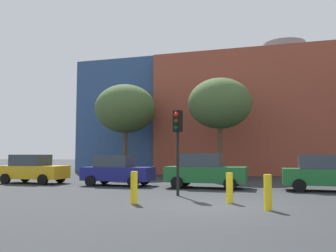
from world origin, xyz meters
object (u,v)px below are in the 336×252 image
traffic_light_island (177,133)px  bollard_yellow_1 (230,188)px  bollard_yellow_2 (268,192)px  bollard_yellow_0 (134,187)px  parked_car_3 (325,173)px  bare_tree_1 (220,104)px  parked_car_2 (205,171)px  parked_car_1 (117,171)px  bare_tree_2 (125,109)px  parked_car_0 (33,169)px

traffic_light_island → bollard_yellow_1: bearing=67.1°
bollard_yellow_2 → bollard_yellow_0: bearing=177.7°
parked_car_3 → bare_tree_1: size_ratio=0.54×
parked_car_2 → traffic_light_island: 4.09m
parked_car_1 → parked_car_2: size_ratio=0.94×
parked_car_2 → bare_tree_1: 8.39m
parked_car_3 → bollard_yellow_1: size_ratio=3.70×
bollard_yellow_1 → traffic_light_island: bearing=145.6°
parked_car_1 → parked_car_3: size_ratio=0.98×
bollard_yellow_1 → bare_tree_1: bearing=99.3°
parked_car_2 → bollard_yellow_0: bearing=-101.6°
bare_tree_2 → bollard_yellow_1: 17.44m
parked_car_1 → traffic_light_island: bearing=-39.9°
parked_car_1 → bare_tree_2: bearing=110.6°
parked_car_3 → bollard_yellow_2: 7.03m
parked_car_1 → parked_car_2: 4.87m
parked_car_0 → bare_tree_2: size_ratio=0.53×
traffic_light_island → bollard_yellow_2: 5.07m
parked_car_1 → bollard_yellow_0: (3.56, -6.39, -0.26)m
parked_car_1 → bare_tree_1: size_ratio=0.53×
parked_car_0 → bare_tree_2: (2.31, 8.31, 4.54)m
parked_car_3 → bollard_yellow_0: size_ratio=3.50×
parked_car_2 → bollard_yellow_2: 7.29m
parked_car_1 → traffic_light_island: size_ratio=1.08×
parked_car_0 → bollard_yellow_2: 14.96m
traffic_light_island → bare_tree_2: (-7.52, 11.99, 2.78)m
parked_car_1 → bare_tree_1: (4.68, 7.11, 4.50)m
bollard_yellow_0 → bollard_yellow_1: (3.15, 1.13, -0.03)m
parked_car_0 → bollard_yellow_0: (8.98, -6.39, -0.29)m
parked_car_2 → bollard_yellow_0: size_ratio=3.63×
parked_car_2 → bollard_yellow_1: size_ratio=3.84×
parked_car_1 → bollard_yellow_1: parked_car_1 is taller
bare_tree_2 → parked_car_1: bearing=-69.4°
parked_car_2 → bare_tree_2: bearing=133.8°
parked_car_0 → parked_car_2: size_ratio=0.97×
bare_tree_1 → bollard_yellow_2: bare_tree_1 is taller
parked_car_2 → parked_car_3: parked_car_2 is taller
traffic_light_island → bare_tree_2: size_ratio=0.48×
traffic_light_island → bare_tree_2: 14.42m
parked_car_3 → traffic_light_island: traffic_light_island is taller
parked_car_0 → bare_tree_1: bearing=35.2°
parked_car_0 → parked_car_2: 10.29m
bollard_yellow_1 → parked_car_3: bearing=54.1°
bollard_yellow_0 → bollard_yellow_1: size_ratio=1.06×
parked_car_1 → bollard_yellow_1: (6.70, -5.25, -0.29)m
bollard_yellow_0 → parked_car_1: bearing=119.1°
bare_tree_2 → bollard_yellow_1: (9.82, -13.57, -4.86)m
parked_car_2 → traffic_light_island: traffic_light_island is taller
parked_car_0 → traffic_light_island: size_ratio=1.11×
bollard_yellow_1 → bollard_yellow_2: (1.31, -1.31, 0.02)m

